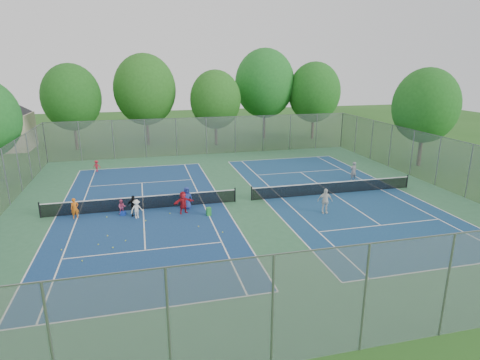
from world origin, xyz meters
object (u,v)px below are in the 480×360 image
Objects in this scene: net_left at (143,203)px; instructor at (353,171)px; net_right at (333,188)px; ball_hopper at (209,212)px; ball_crate at (123,213)px.

instructor is at bearing 9.38° from net_left.
net_left is 17.49m from instructor.
instructor is (17.25, 2.85, 0.36)m from net_left.
instructor is at bearing 41.25° from net_right.
ball_hopper is at bearing -27.94° from net_left.
net_right is 23.74× the size of ball_hopper.
ball_crate is at bearing 3.67° from instructor.
net_right reaches higher than ball_crate.
ball_hopper is at bearing -14.43° from ball_crate.
ball_hopper is 0.33× the size of instructor.
net_left is 1.54m from ball_crate.
net_left is 43.09× the size of ball_crate.
net_left is 4.67m from ball_hopper.
ball_hopper is (5.40, -1.39, 0.14)m from ball_crate.
instructor is at bearing 20.98° from ball_hopper.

